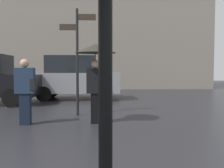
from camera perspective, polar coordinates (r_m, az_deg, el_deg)
pedestrian_with_umbrella at (r=6.32m, az=-3.78°, el=5.53°), size 1.03×1.03×2.03m
pedestrian_with_bag at (r=6.52m, az=-19.23°, el=-0.79°), size 0.51×0.24×1.64m
parked_car_left at (r=11.79m, az=-8.54°, el=1.47°), size 4.04×1.95×2.02m
street_signpost at (r=7.56m, az=-7.94°, el=7.43°), size 1.08×0.08×3.19m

